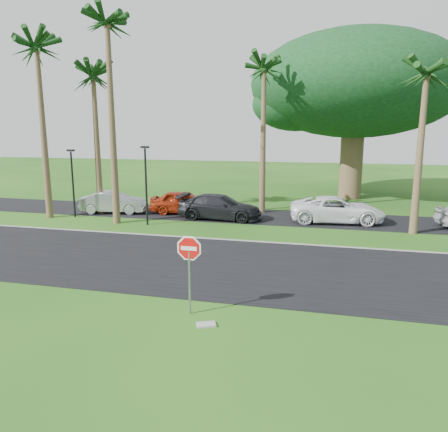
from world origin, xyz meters
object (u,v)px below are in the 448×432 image
stop_sign_near (189,259)px  car_minivan (337,210)px  car_silver (114,202)px  car_dark (220,207)px  car_red (184,202)px

stop_sign_near → car_minivan: size_ratio=0.47×
car_silver → car_dark: size_ratio=0.83×
car_minivan → car_silver: bearing=86.1°
car_silver → car_minivan: bearing=-98.2°
car_silver → car_red: size_ratio=0.97×
car_minivan → car_dark: bearing=90.1°
car_silver → car_red: (4.68, 0.96, 0.04)m
car_dark → car_red: bearing=69.2°
car_silver → car_minivan: car_minivan is taller
stop_sign_near → car_dark: stop_sign_near is taller
stop_sign_near → car_silver: 17.59m
car_silver → car_minivan: size_ratio=0.79×
car_red → car_dark: 3.02m
stop_sign_near → car_red: stop_sign_near is taller
car_silver → car_red: 4.78m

